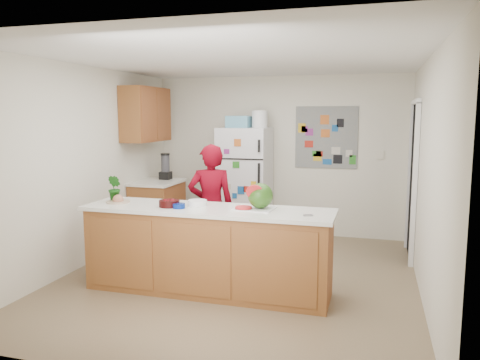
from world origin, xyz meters
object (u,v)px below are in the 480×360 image
(refrigerator, at_px, (245,183))
(person, at_px, (211,207))
(cherry_bowl, at_px, (169,203))
(watermelon, at_px, (260,196))

(refrigerator, xyz_separation_m, person, (0.01, -1.59, -0.08))
(person, height_order, cherry_bowl, person)
(person, xyz_separation_m, watermelon, (0.80, -0.71, 0.29))
(refrigerator, relative_size, person, 1.10)
(refrigerator, distance_m, person, 1.60)
(refrigerator, height_order, person, refrigerator)
(refrigerator, height_order, watermelon, refrigerator)
(watermelon, height_order, cherry_bowl, watermelon)
(refrigerator, relative_size, watermelon, 6.49)
(person, bearing_deg, cherry_bowl, 57.13)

